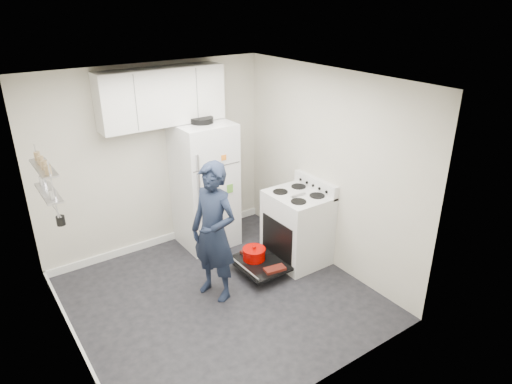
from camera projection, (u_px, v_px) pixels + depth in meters
room at (213, 204)px, 4.85m from camera, size 3.21×3.21×2.51m
electric_range at (296, 228)px, 5.92m from camera, size 0.66×0.76×1.10m
open_oven_door at (257, 259)px, 5.76m from camera, size 0.55×0.70×0.23m
refrigerator at (205, 185)px, 6.20m from camera, size 0.72×0.74×1.81m
upper_cabinets at (162, 97)px, 5.61m from camera, size 1.60×0.33×0.70m
wall_shelf_rack at (46, 181)px, 4.23m from camera, size 0.14×0.60×0.61m
person at (214, 232)px, 5.08m from camera, size 0.57×0.70×1.64m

